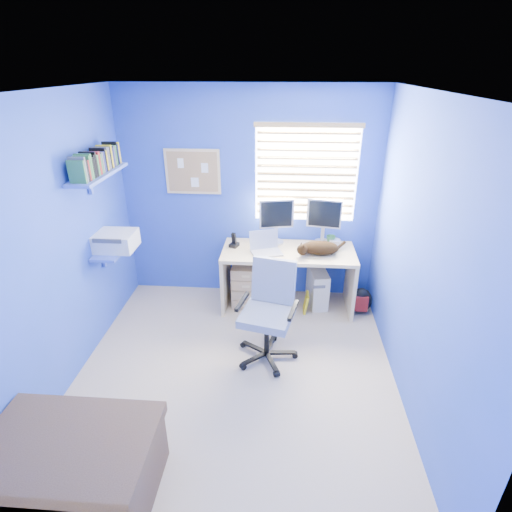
# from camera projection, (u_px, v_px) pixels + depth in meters

# --- Properties ---
(floor) EXTENTS (3.00, 3.20, 0.00)m
(floor) POSITION_uv_depth(u_px,v_px,m) (235.00, 375.00, 3.80)
(floor) COLOR tan
(floor) RESTS_ON ground
(ceiling) EXTENTS (3.00, 3.20, 0.00)m
(ceiling) POSITION_uv_depth(u_px,v_px,m) (227.00, 92.00, 2.71)
(ceiling) COLOR white
(ceiling) RESTS_ON wall_back
(wall_back) EXTENTS (3.00, 0.01, 2.50)m
(wall_back) POSITION_uv_depth(u_px,v_px,m) (249.00, 198.00, 4.69)
(wall_back) COLOR blue
(wall_back) RESTS_ON ground
(wall_front) EXTENTS (3.00, 0.01, 2.50)m
(wall_front) POSITION_uv_depth(u_px,v_px,m) (187.00, 410.00, 1.82)
(wall_front) COLOR blue
(wall_front) RESTS_ON ground
(wall_left) EXTENTS (0.01, 3.20, 2.50)m
(wall_left) POSITION_uv_depth(u_px,v_px,m) (55.00, 251.00, 3.35)
(wall_left) COLOR blue
(wall_left) RESTS_ON ground
(wall_right) EXTENTS (0.01, 3.20, 2.50)m
(wall_right) POSITION_uv_depth(u_px,v_px,m) (420.00, 263.00, 3.15)
(wall_right) COLOR blue
(wall_right) RESTS_ON ground
(desk) EXTENTS (1.52, 0.65, 0.74)m
(desk) POSITION_uv_depth(u_px,v_px,m) (287.00, 279.00, 4.73)
(desk) COLOR #DFBF82
(desk) RESTS_ON floor
(laptop) EXTENTS (0.40, 0.35, 0.22)m
(laptop) POSITION_uv_depth(u_px,v_px,m) (267.00, 244.00, 4.46)
(laptop) COLOR silver
(laptop) RESTS_ON desk
(monitor_left) EXTENTS (0.42, 0.20, 0.54)m
(monitor_left) POSITION_uv_depth(u_px,v_px,m) (276.00, 221.00, 4.66)
(monitor_left) COLOR silver
(monitor_left) RESTS_ON desk
(monitor_right) EXTENTS (0.41, 0.19, 0.54)m
(monitor_right) POSITION_uv_depth(u_px,v_px,m) (324.00, 221.00, 4.66)
(monitor_right) COLOR silver
(monitor_right) RESTS_ON desk
(phone) EXTENTS (0.12, 0.13, 0.17)m
(phone) POSITION_uv_depth(u_px,v_px,m) (234.00, 240.00, 4.64)
(phone) COLOR black
(phone) RESTS_ON desk
(mug) EXTENTS (0.10, 0.09, 0.10)m
(mug) POSITION_uv_depth(u_px,v_px,m) (331.00, 240.00, 4.72)
(mug) COLOR #2D6933
(mug) RESTS_ON desk
(cd_spindle) EXTENTS (0.13, 0.13, 0.07)m
(cd_spindle) POSITION_uv_depth(u_px,v_px,m) (335.00, 242.00, 4.69)
(cd_spindle) COLOR silver
(cd_spindle) RESTS_ON desk
(cat) EXTENTS (0.47, 0.37, 0.15)m
(cat) POSITION_uv_depth(u_px,v_px,m) (320.00, 248.00, 4.46)
(cat) COLOR black
(cat) RESTS_ON desk
(tower_pc) EXTENTS (0.26, 0.46, 0.45)m
(tower_pc) POSITION_uv_depth(u_px,v_px,m) (317.00, 287.00, 4.85)
(tower_pc) COLOR beige
(tower_pc) RESTS_ON floor
(drawer_boxes) EXTENTS (0.35, 0.28, 0.54)m
(drawer_boxes) POSITION_uv_depth(u_px,v_px,m) (247.00, 285.00, 4.79)
(drawer_boxes) COLOR tan
(drawer_boxes) RESTS_ON floor
(yellow_book) EXTENTS (0.03, 0.17, 0.24)m
(yellow_book) POSITION_uv_depth(u_px,v_px,m) (306.00, 303.00, 4.72)
(yellow_book) COLOR yellow
(yellow_book) RESTS_ON floor
(backpack) EXTENTS (0.27, 0.21, 0.31)m
(backpack) POSITION_uv_depth(u_px,v_px,m) (360.00, 300.00, 4.70)
(backpack) COLOR black
(backpack) RESTS_ON floor
(bed_corner) EXTENTS (1.06, 0.75, 0.51)m
(bed_corner) POSITION_uv_depth(u_px,v_px,m) (71.00, 472.00, 2.62)
(bed_corner) COLOR brown
(bed_corner) RESTS_ON floor
(office_chair) EXTENTS (0.69, 0.69, 0.99)m
(office_chair) POSITION_uv_depth(u_px,v_px,m) (268.00, 324.00, 3.91)
(office_chair) COLOR black
(office_chair) RESTS_ON floor
(window_blinds) EXTENTS (1.15, 0.05, 1.10)m
(window_blinds) POSITION_uv_depth(u_px,v_px,m) (306.00, 174.00, 4.49)
(window_blinds) COLOR white
(window_blinds) RESTS_ON ground
(corkboard) EXTENTS (0.64, 0.02, 0.52)m
(corkboard) POSITION_uv_depth(u_px,v_px,m) (193.00, 172.00, 4.59)
(corkboard) COLOR #DFBF82
(corkboard) RESTS_ON ground
(wall_shelves) EXTENTS (0.42, 0.90, 1.05)m
(wall_shelves) POSITION_uv_depth(u_px,v_px,m) (105.00, 203.00, 3.94)
(wall_shelves) COLOR #4B65CC
(wall_shelves) RESTS_ON ground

